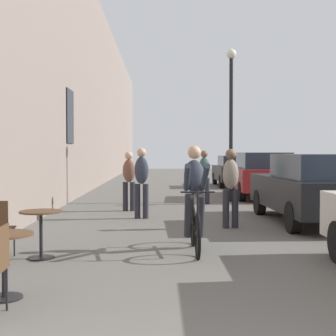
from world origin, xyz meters
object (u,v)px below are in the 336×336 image
object	(u,v)px
parked_car_second	(312,187)
pedestrian_furthest	(204,174)
parked_car_fourth	(234,170)
pedestrian_near	(231,184)
pedestrian_mid	(141,179)
pedestrian_far	(129,178)
cafe_table_mid	(41,224)
parked_car_third	(261,174)
cyclist_on_bicycle	(195,201)
cafe_table_near	(4,251)
street_lamp	(231,105)

from	to	relation	value
parked_car_second	pedestrian_furthest	bearing A→B (deg)	116.80
parked_car_second	parked_car_fourth	size ratio (longest dim) A/B	1.10
pedestrian_near	pedestrian_mid	xyz separation A→B (m)	(-1.94, 1.52, 0.02)
pedestrian_near	pedestrian_far	size ratio (longest dim) A/B	1.03
parked_car_fourth	pedestrian_near	bearing A→B (deg)	-98.97
pedestrian_far	parked_car_second	world-z (taller)	pedestrian_far
pedestrian_near	pedestrian_far	xyz separation A→B (m)	(-2.34, 3.04, -0.03)
cafe_table_mid	parked_car_third	distance (m)	11.14
cyclist_on_bicycle	pedestrian_near	distance (m)	2.49
cafe_table_near	parked_car_second	distance (m)	7.60
pedestrian_near	pedestrian_furthest	world-z (taller)	pedestrian_near
street_lamp	parked_car_second	xyz separation A→B (m)	(1.15, -4.79, -2.30)
cafe_table_near	pedestrian_near	distance (m)	5.89
pedestrian_far	street_lamp	size ratio (longest dim) A/B	0.33
pedestrian_mid	street_lamp	distance (m)	5.25
pedestrian_near	parked_car_fourth	bearing A→B (deg)	81.03
pedestrian_mid	cyclist_on_bicycle	bearing A→B (deg)	-75.10
cyclist_on_bicycle	pedestrian_near	xyz separation A→B (m)	(0.92, 2.31, 0.13)
parked_car_second	parked_car_third	distance (m)	6.21
cafe_table_near	pedestrian_furthest	world-z (taller)	pedestrian_furthest
pedestrian_far	street_lamp	xyz separation A→B (m)	(3.13, 2.42, 2.20)
pedestrian_far	parked_car_third	size ratio (longest dim) A/B	0.36
pedestrian_near	street_lamp	bearing A→B (deg)	81.77
pedestrian_furthest	cafe_table_near	bearing A→B (deg)	-107.51
cafe_table_near	parked_car_third	xyz separation A→B (m)	(5.24, 11.81, 0.30)
pedestrian_near	street_lamp	xyz separation A→B (m)	(0.79, 5.46, 2.17)
pedestrian_far	pedestrian_furthest	xyz separation A→B (m)	(2.20, 1.72, 0.02)
pedestrian_far	parked_car_fourth	xyz separation A→B (m)	(4.31, 9.45, -0.17)
cafe_table_near	pedestrian_near	size ratio (longest dim) A/B	0.43
cyclist_on_bicycle	street_lamp	bearing A→B (deg)	77.61
parked_car_third	pedestrian_mid	bearing A→B (deg)	-126.67
pedestrian_mid	street_lamp	world-z (taller)	street_lamp
parked_car_third	pedestrian_near	bearing A→B (deg)	-106.61
cafe_table_near	street_lamp	size ratio (longest dim) A/B	0.15
cyclist_on_bicycle	street_lamp	xyz separation A→B (m)	(1.71, 7.77, 2.30)
pedestrian_mid	parked_car_third	xyz separation A→B (m)	(3.99, 5.35, -0.14)
pedestrian_far	pedestrian_furthest	distance (m)	2.80
cafe_table_near	pedestrian_far	distance (m)	8.03
cyclist_on_bicycle	pedestrian_mid	distance (m)	3.96
cafe_table_mid	street_lamp	distance (m)	9.66
pedestrian_near	parked_car_fourth	distance (m)	12.64
cafe_table_mid	cyclist_on_bicycle	distance (m)	2.46
cyclist_on_bicycle	parked_car_second	xyz separation A→B (m)	(2.85, 2.97, -0.00)
cyclist_on_bicycle	pedestrian_far	size ratio (longest dim) A/B	1.09
pedestrian_far	parked_car_third	distance (m)	5.83
pedestrian_near	pedestrian_mid	distance (m)	2.46
cafe_table_near	cafe_table_mid	distance (m)	2.03
pedestrian_mid	parked_car_fourth	xyz separation A→B (m)	(3.91, 10.97, -0.22)
pedestrian_mid	parked_car_second	world-z (taller)	pedestrian_mid
street_lamp	parked_car_second	size ratio (longest dim) A/B	1.11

